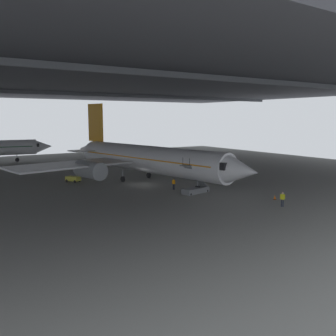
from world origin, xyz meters
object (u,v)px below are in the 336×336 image
at_px(airplane_main, 145,159).
at_px(traffic_cone_orange, 275,197).
at_px(crew_worker_near_nose, 282,198).
at_px(baggage_tug, 73,179).
at_px(boarding_stairs, 195,187).
at_px(crew_worker_by_stairs, 174,183).

height_order(airplane_main, traffic_cone_orange, airplane_main).
height_order(crew_worker_near_nose, baggage_tug, crew_worker_near_nose).
distance_m(boarding_stairs, baggage_tug, 20.41).
bearing_deg(boarding_stairs, traffic_cone_orange, -55.83).
relative_size(crew_worker_near_nose, traffic_cone_orange, 2.82).
bearing_deg(crew_worker_near_nose, baggage_tug, 116.92).
bearing_deg(baggage_tug, boarding_stairs, -57.39).
xyz_separation_m(crew_worker_by_stairs, traffic_cone_orange, (7.00, -12.05, -0.62)).
bearing_deg(airplane_main, baggage_tug, 148.09).
bearing_deg(crew_worker_by_stairs, boarding_stairs, -71.33).
relative_size(crew_worker_by_stairs, baggage_tug, 0.64).
bearing_deg(boarding_stairs, airplane_main, 96.76).
bearing_deg(traffic_cone_orange, baggage_tug, 123.14).
bearing_deg(traffic_cone_orange, crew_worker_by_stairs, 120.17).
relative_size(boarding_stairs, baggage_tug, 1.95).
relative_size(airplane_main, baggage_tug, 16.22).
xyz_separation_m(boarding_stairs, traffic_cone_orange, (5.84, -8.60, -0.46)).
bearing_deg(crew_worker_near_nose, airplane_main, 102.24).
xyz_separation_m(boarding_stairs, crew_worker_near_nose, (3.61, -11.57, 0.22)).
height_order(airplane_main, crew_worker_near_nose, airplane_main).
height_order(crew_worker_by_stairs, traffic_cone_orange, crew_worker_by_stairs).
distance_m(airplane_main, traffic_cone_orange, 21.29).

